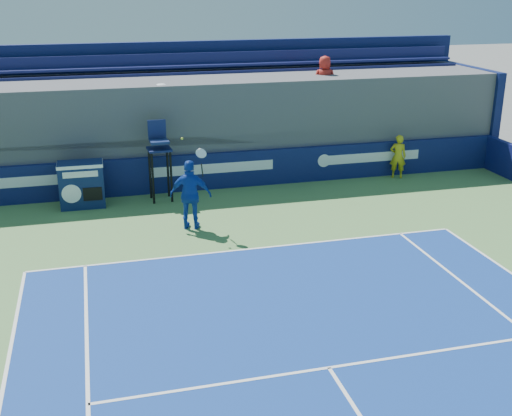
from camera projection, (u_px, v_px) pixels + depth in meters
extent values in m
imported|color=gold|center=(398.00, 156.00, 21.94)|extent=(0.65, 0.55, 1.51)
cube|color=white|center=(252.00, 249.00, 16.26)|extent=(10.97, 0.07, 0.00)
cube|color=white|center=(329.00, 368.00, 11.26)|extent=(8.23, 0.07, 0.00)
cube|color=#0C1548|center=(213.00, 171.00, 20.83)|extent=(20.40, 0.20, 1.20)
cube|color=white|center=(17.00, 182.00, 19.27)|extent=(3.20, 0.01, 0.32)
cube|color=white|center=(213.00, 168.00, 20.69)|extent=(4.00, 0.01, 0.32)
cube|color=white|center=(371.00, 157.00, 22.00)|extent=(3.60, 0.01, 0.32)
cylinder|color=white|center=(324.00, 161.00, 21.59)|extent=(0.44, 0.01, 0.44)
cube|color=#0E1C48|center=(82.00, 185.00, 19.11)|extent=(1.31, 0.72, 1.40)
cube|color=white|center=(80.00, 164.00, 18.90)|extent=(1.33, 0.74, 0.10)
cylinder|color=white|center=(71.00, 194.00, 18.76)|extent=(0.56, 0.03, 0.56)
cube|color=black|center=(93.00, 194.00, 18.92)|extent=(0.55, 0.03, 0.40)
cube|color=white|center=(80.00, 175.00, 18.64)|extent=(1.00, 0.02, 0.18)
cylinder|color=black|center=(153.00, 179.00, 19.34)|extent=(0.07, 0.07, 1.60)
cylinder|color=black|center=(171.00, 177.00, 19.50)|extent=(0.07, 0.07, 1.60)
cylinder|color=black|center=(150.00, 174.00, 19.84)|extent=(0.07, 0.07, 1.60)
cylinder|color=black|center=(168.00, 172.00, 20.00)|extent=(0.07, 0.07, 1.60)
cube|color=#0E1747|center=(159.00, 149.00, 19.39)|extent=(0.74, 0.74, 0.06)
cube|color=#15224F|center=(159.00, 142.00, 19.22)|extent=(0.57, 0.48, 0.08)
cube|color=#131C4A|center=(157.00, 130.00, 19.44)|extent=(0.55, 0.09, 0.60)
imported|color=#143AA3|center=(191.00, 195.00, 17.32)|extent=(1.22, 0.81, 1.93)
cylinder|color=black|center=(202.00, 170.00, 16.98)|extent=(0.09, 0.15, 0.39)
torus|color=silver|center=(201.00, 153.00, 16.76)|extent=(0.31, 0.22, 0.29)
cylinder|color=silver|center=(201.00, 153.00, 16.76)|extent=(0.26, 0.17, 0.24)
sphere|color=#CEDD31|center=(182.00, 139.00, 16.73)|extent=(0.07, 0.07, 0.07)
cube|color=#4B4B50|center=(202.00, 126.00, 22.20)|extent=(20.40, 3.60, 3.38)
cube|color=#4B4B50|center=(209.00, 141.00, 21.04)|extent=(20.40, 0.90, 0.55)
cube|color=#14194D|center=(209.00, 127.00, 20.79)|extent=(20.00, 0.45, 0.08)
cube|color=#14194D|center=(208.00, 120.00, 20.95)|extent=(20.00, 0.06, 0.45)
cube|color=#4B4B50|center=(204.00, 119.00, 21.67)|extent=(20.40, 0.90, 0.55)
cube|color=#14194D|center=(204.00, 106.00, 21.42)|extent=(20.00, 0.45, 0.08)
cube|color=#14194D|center=(202.00, 98.00, 21.58)|extent=(20.00, 0.06, 0.45)
cube|color=#4B4B50|center=(199.00, 98.00, 22.31)|extent=(20.40, 0.90, 0.55)
cube|color=#14194D|center=(199.00, 85.00, 22.06)|extent=(20.00, 0.45, 0.08)
cube|color=#14194D|center=(197.00, 78.00, 22.22)|extent=(20.00, 0.06, 0.45)
cube|color=#4B4B50|center=(194.00, 79.00, 22.95)|extent=(20.40, 0.90, 0.55)
cube|color=#14194D|center=(194.00, 66.00, 22.70)|extent=(20.00, 0.45, 0.08)
cube|color=#14194D|center=(193.00, 59.00, 22.86)|extent=(20.00, 0.06, 0.45)
cube|color=#0C1647|center=(192.00, 102.00, 23.80)|extent=(20.80, 0.30, 4.40)
cube|color=#0C1647|center=(467.00, 111.00, 24.65)|extent=(0.30, 3.90, 3.40)
imported|color=silver|center=(162.00, 110.00, 20.27)|extent=(1.16, 0.80, 1.64)
imported|color=teal|center=(269.00, 106.00, 21.12)|extent=(0.93, 0.44, 1.54)
imported|color=#B32119|center=(324.00, 81.00, 22.26)|extent=(0.91, 0.67, 1.70)
imported|color=black|center=(421.00, 99.00, 22.43)|extent=(0.64, 0.51, 1.52)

